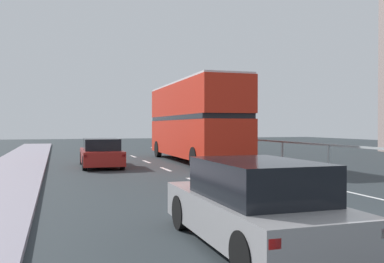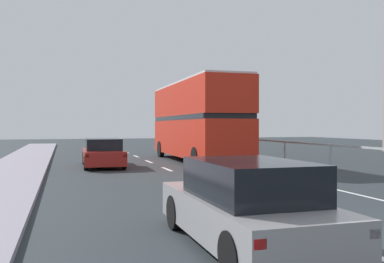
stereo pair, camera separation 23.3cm
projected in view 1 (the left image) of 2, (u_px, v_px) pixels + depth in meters
ground_plane at (343, 242)px, 7.32m from camera, size 75.93×120.00×0.10m
lane_paint_markings at (246, 177)px, 16.27m from camera, size 3.66×46.00×0.01m
bridge_side_railing at (329, 149)px, 17.76m from camera, size 0.10×42.00×1.19m
double_decker_bus_red at (194, 119)px, 23.16m from camera, size 2.63×10.77×4.31m
hatchback_car_near at (254, 205)px, 6.85m from camera, size 1.79×4.23×1.41m
sedan_car_ahead at (101, 153)px, 20.24m from camera, size 1.92×4.54×1.35m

